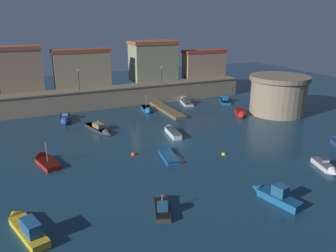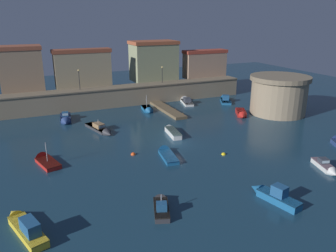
{
  "view_description": "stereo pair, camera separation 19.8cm",
  "coord_description": "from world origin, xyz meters",
  "px_view_note": "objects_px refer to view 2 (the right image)",
  "views": [
    {
      "loc": [
        -18.65,
        -39.12,
        16.98
      ],
      "look_at": [
        0.0,
        2.23,
        1.96
      ],
      "focal_mm": 35.51,
      "sensor_mm": 36.0,
      "label": 1
    },
    {
      "loc": [
        -18.47,
        -39.2,
        16.98
      ],
      "look_at": [
        0.0,
        2.23,
        1.96
      ],
      "focal_mm": 35.51,
      "sensor_mm": 36.0,
      "label": 2
    }
  ],
  "objects_px": {
    "moored_boat_12": "(166,153)",
    "moored_boat_11": "(66,119)",
    "quay_lamp_1": "(162,72)",
    "quay_lamp_0": "(79,77)",
    "moored_boat_10": "(186,101)",
    "moored_boat_2": "(161,205)",
    "moored_boat_8": "(45,160)",
    "moored_boat_4": "(273,195)",
    "moored_boat_5": "(241,113)",
    "moored_boat_0": "(101,129)",
    "mooring_buoy_0": "(224,155)",
    "moored_boat_9": "(25,226)",
    "moored_boat_3": "(225,99)",
    "moored_boat_1": "(172,131)",
    "mooring_buoy_1": "(133,155)",
    "moored_boat_6": "(326,167)",
    "fortress_tower": "(279,95)",
    "moored_boat_7": "(148,110)"
  },
  "relations": [
    {
      "from": "moored_boat_0",
      "to": "moored_boat_1",
      "type": "distance_m",
      "value": 10.98
    },
    {
      "from": "quay_lamp_1",
      "to": "moored_boat_5",
      "type": "bearing_deg",
      "value": -62.53
    },
    {
      "from": "moored_boat_1",
      "to": "moored_boat_2",
      "type": "relative_size",
      "value": 1.26
    },
    {
      "from": "moored_boat_6",
      "to": "moored_boat_9",
      "type": "distance_m",
      "value": 32.37
    },
    {
      "from": "quay_lamp_1",
      "to": "moored_boat_10",
      "type": "xyz_separation_m",
      "value": [
        3.78,
        -3.51,
        -5.69
      ]
    },
    {
      "from": "moored_boat_2",
      "to": "moored_boat_11",
      "type": "relative_size",
      "value": 0.8
    },
    {
      "from": "quay_lamp_1",
      "to": "moored_boat_12",
      "type": "distance_m",
      "value": 29.76
    },
    {
      "from": "fortress_tower",
      "to": "moored_boat_0",
      "type": "bearing_deg",
      "value": 174.42
    },
    {
      "from": "mooring_buoy_0",
      "to": "moored_boat_9",
      "type": "bearing_deg",
      "value": -163.7
    },
    {
      "from": "moored_boat_0",
      "to": "mooring_buoy_0",
      "type": "xyz_separation_m",
      "value": [
        12.36,
        -15.44,
        -0.35
      ]
    },
    {
      "from": "moored_boat_12",
      "to": "moored_boat_1",
      "type": "bearing_deg",
      "value": -21.51
    },
    {
      "from": "quay_lamp_1",
      "to": "quay_lamp_0",
      "type": "bearing_deg",
      "value": 180.0
    },
    {
      "from": "moored_boat_2",
      "to": "moored_boat_8",
      "type": "height_order",
      "value": "moored_boat_8"
    },
    {
      "from": "mooring_buoy_1",
      "to": "moored_boat_7",
      "type": "bearing_deg",
      "value": 64.05
    },
    {
      "from": "moored_boat_12",
      "to": "fortress_tower",
      "type": "bearing_deg",
      "value": -62.32
    },
    {
      "from": "moored_boat_5",
      "to": "moored_boat_11",
      "type": "distance_m",
      "value": 30.72
    },
    {
      "from": "quay_lamp_0",
      "to": "moored_boat_5",
      "type": "bearing_deg",
      "value": -32.71
    },
    {
      "from": "mooring_buoy_1",
      "to": "moored_boat_8",
      "type": "bearing_deg",
      "value": 168.43
    },
    {
      "from": "moored_boat_8",
      "to": "moored_boat_7",
      "type": "bearing_deg",
      "value": -66.04
    },
    {
      "from": "moored_boat_6",
      "to": "mooring_buoy_0",
      "type": "relative_size",
      "value": 8.07
    },
    {
      "from": "moored_boat_3",
      "to": "quay_lamp_1",
      "type": "bearing_deg",
      "value": 91.84
    },
    {
      "from": "moored_boat_2",
      "to": "moored_boat_4",
      "type": "distance_m",
      "value": 10.95
    },
    {
      "from": "fortress_tower",
      "to": "quay_lamp_1",
      "type": "distance_m",
      "value": 23.52
    },
    {
      "from": "moored_boat_12",
      "to": "moored_boat_11",
      "type": "bearing_deg",
      "value": 33.85
    },
    {
      "from": "moored_boat_2",
      "to": "mooring_buoy_1",
      "type": "distance_m",
      "value": 13.24
    },
    {
      "from": "moored_boat_8",
      "to": "moored_boat_9",
      "type": "height_order",
      "value": "moored_boat_8"
    },
    {
      "from": "moored_boat_1",
      "to": "moored_boat_5",
      "type": "distance_m",
      "value": 15.84
    },
    {
      "from": "moored_boat_3",
      "to": "quay_lamp_0",
      "type": "bearing_deg",
      "value": 106.35
    },
    {
      "from": "moored_boat_5",
      "to": "moored_boat_8",
      "type": "xyz_separation_m",
      "value": [
        -33.91,
        -6.73,
        -0.17
      ]
    },
    {
      "from": "moored_boat_6",
      "to": "moored_boat_11",
      "type": "distance_m",
      "value": 40.36
    },
    {
      "from": "moored_boat_0",
      "to": "moored_boat_7",
      "type": "xyz_separation_m",
      "value": [
        10.69,
        7.8,
        -0.0
      ]
    },
    {
      "from": "moored_boat_3",
      "to": "moored_boat_12",
      "type": "height_order",
      "value": "moored_boat_3"
    },
    {
      "from": "moored_boat_11",
      "to": "moored_boat_12",
      "type": "height_order",
      "value": "moored_boat_11"
    },
    {
      "from": "moored_boat_6",
      "to": "moored_boat_5",
      "type": "bearing_deg",
      "value": -172.97
    },
    {
      "from": "moored_boat_2",
      "to": "moored_boat_8",
      "type": "bearing_deg",
      "value": 49.75
    },
    {
      "from": "quay_lamp_1",
      "to": "mooring_buoy_1",
      "type": "distance_m",
      "value": 29.85
    },
    {
      "from": "moored_boat_0",
      "to": "moored_boat_3",
      "type": "distance_m",
      "value": 29.73
    },
    {
      "from": "moored_boat_10",
      "to": "moored_boat_12",
      "type": "distance_m",
      "value": 27.79
    },
    {
      "from": "moored_boat_9",
      "to": "moored_boat_10",
      "type": "distance_m",
      "value": 46.16
    },
    {
      "from": "moored_boat_1",
      "to": "moored_boat_5",
      "type": "xyz_separation_m",
      "value": [
        15.42,
        3.6,
        0.02
      ]
    },
    {
      "from": "mooring_buoy_1",
      "to": "moored_boat_2",
      "type": "bearing_deg",
      "value": -97.15
    },
    {
      "from": "moored_boat_3",
      "to": "moored_boat_11",
      "type": "relative_size",
      "value": 1.05
    },
    {
      "from": "moored_boat_6",
      "to": "mooring_buoy_1",
      "type": "xyz_separation_m",
      "value": [
        -19.08,
        13.36,
        -0.39
      ]
    },
    {
      "from": "moored_boat_9",
      "to": "moored_boat_12",
      "type": "relative_size",
      "value": 1.19
    },
    {
      "from": "moored_boat_0",
      "to": "moored_boat_10",
      "type": "xyz_separation_m",
      "value": [
        20.29,
        10.96,
        0.02
      ]
    },
    {
      "from": "moored_boat_0",
      "to": "moored_boat_1",
      "type": "height_order",
      "value": "moored_boat_0"
    },
    {
      "from": "quay_lamp_0",
      "to": "moored_boat_10",
      "type": "height_order",
      "value": "quay_lamp_0"
    },
    {
      "from": "quay_lamp_1",
      "to": "moored_boat_1",
      "type": "bearing_deg",
      "value": -109.3
    },
    {
      "from": "moored_boat_10",
      "to": "mooring_buoy_1",
      "type": "xyz_separation_m",
      "value": [
        -18.61,
        -21.68,
        -0.37
      ]
    },
    {
      "from": "quay_lamp_0",
      "to": "moored_boat_5",
      "type": "relative_size",
      "value": 0.76
    }
  ]
}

